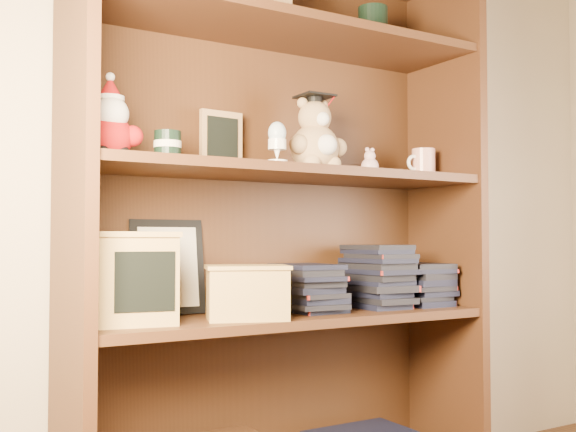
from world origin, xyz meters
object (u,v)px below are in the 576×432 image
object	(u,v)px
bookcase	(278,231)
treats_box	(132,277)
grad_teddy_bear	(316,141)
teacher_mug	(423,163)

from	to	relation	value
bookcase	treats_box	world-z (taller)	bookcase
grad_teddy_bear	teacher_mug	world-z (taller)	grad_teddy_bear
bookcase	grad_teddy_bear	world-z (taller)	bookcase
bookcase	grad_teddy_bear	bearing A→B (deg)	-32.11
teacher_mug	treats_box	xyz separation A→B (m)	(-0.94, -0.00, -0.33)
bookcase	teacher_mug	xyz separation A→B (m)	(0.50, -0.05, 0.22)
grad_teddy_bear	teacher_mug	size ratio (longest dim) A/B	2.17
bookcase	teacher_mug	world-z (taller)	bookcase
grad_teddy_bear	teacher_mug	distance (m)	0.41
teacher_mug	treats_box	world-z (taller)	teacher_mug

